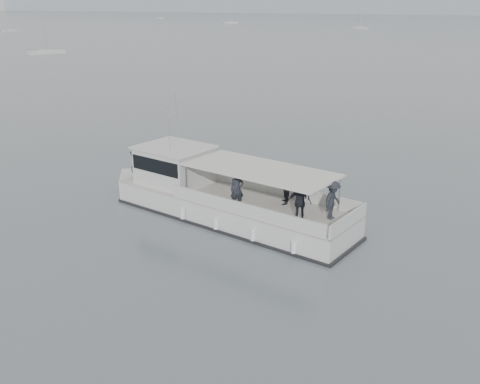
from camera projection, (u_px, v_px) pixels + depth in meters
The scene contains 3 objects.
ground at pixel (157, 227), 27.04m from camera, with size 1400.00×1400.00×0.00m, color #535D61.
tour_boat at pixel (212, 195), 28.37m from camera, with size 15.28×5.20×6.35m.
moored_fleet at pixel (380, 32), 198.18m from camera, with size 453.42×303.35×11.22m.
Camera 1 is at (16.29, -19.29, 10.69)m, focal length 40.00 mm.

